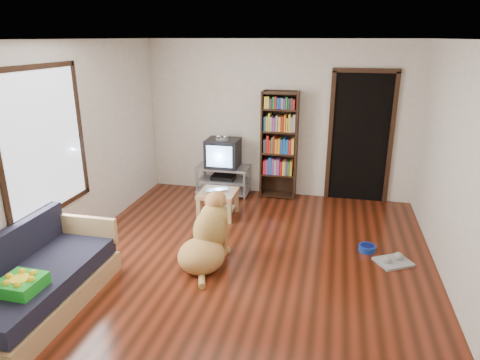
% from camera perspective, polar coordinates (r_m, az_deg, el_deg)
% --- Properties ---
extents(ground, '(5.00, 5.00, 0.00)m').
position_cam_1_polar(ground, '(5.36, 0.95, -10.73)').
color(ground, '#602110').
rests_on(ground, ground).
extents(ceiling, '(5.00, 5.00, 0.00)m').
position_cam_1_polar(ceiling, '(4.68, 1.13, 18.25)').
color(ceiling, white).
rests_on(ceiling, ground).
extents(wall_back, '(4.50, 0.00, 4.50)m').
position_cam_1_polar(wall_back, '(7.27, 5.12, 7.99)').
color(wall_back, silver).
rests_on(wall_back, ground).
extents(wall_front, '(4.50, 0.00, 4.50)m').
position_cam_1_polar(wall_front, '(2.64, -10.39, -11.85)').
color(wall_front, silver).
rests_on(wall_front, ground).
extents(wall_left, '(0.00, 5.00, 5.00)m').
position_cam_1_polar(wall_left, '(5.74, -21.57, 3.91)').
color(wall_left, silver).
rests_on(wall_left, ground).
extents(wall_right, '(0.00, 5.00, 5.00)m').
position_cam_1_polar(wall_right, '(4.94, 27.50, 0.86)').
color(wall_right, silver).
rests_on(wall_right, ground).
extents(green_cushion, '(0.37, 0.37, 0.12)m').
position_cam_1_polar(green_cushion, '(4.48, -27.15, -12.28)').
color(green_cushion, green).
rests_on(green_cushion, sofa).
extents(laptop, '(0.43, 0.38, 0.03)m').
position_cam_1_polar(laptop, '(6.45, -3.04, -1.51)').
color(laptop, silver).
rests_on(laptop, coffee_table).
extents(dog_bowl, '(0.22, 0.22, 0.08)m').
position_cam_1_polar(dog_bowl, '(5.81, 16.58, -8.70)').
color(dog_bowl, navy).
rests_on(dog_bowl, ground).
extents(grey_rag, '(0.51, 0.48, 0.03)m').
position_cam_1_polar(grey_rag, '(5.63, 19.77, -10.24)').
color(grey_rag, '#9F9F9F').
rests_on(grey_rag, ground).
extents(window, '(0.03, 1.46, 1.70)m').
position_cam_1_polar(window, '(5.30, -24.64, 4.60)').
color(window, white).
rests_on(window, wall_left).
extents(doorway, '(1.03, 0.05, 2.19)m').
position_cam_1_polar(doorway, '(7.23, 15.76, 5.85)').
color(doorway, black).
rests_on(doorway, wall_back).
extents(tv_stand, '(0.90, 0.45, 0.50)m').
position_cam_1_polar(tv_stand, '(7.46, -2.24, 0.14)').
color(tv_stand, '#99999E').
rests_on(tv_stand, ground).
extents(crt_tv, '(0.55, 0.52, 0.58)m').
position_cam_1_polar(crt_tv, '(7.34, -2.24, 3.70)').
color(crt_tv, black).
rests_on(crt_tv, tv_stand).
extents(bookshelf, '(0.60, 0.30, 1.80)m').
position_cam_1_polar(bookshelf, '(7.17, 5.27, 5.39)').
color(bookshelf, black).
rests_on(bookshelf, ground).
extents(sofa, '(0.80, 1.80, 0.80)m').
position_cam_1_polar(sofa, '(4.88, -25.42, -12.40)').
color(sofa, tan).
rests_on(sofa, ground).
extents(coffee_table, '(0.55, 0.55, 0.40)m').
position_cam_1_polar(coffee_table, '(6.52, -2.95, -2.53)').
color(coffee_table, tan).
rests_on(coffee_table, ground).
extents(dog, '(0.66, 1.09, 0.88)m').
position_cam_1_polar(dog, '(5.20, -4.37, -7.79)').
color(dog, '#B49345').
rests_on(dog, ground).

